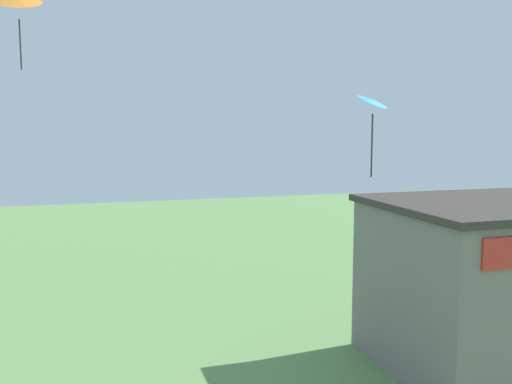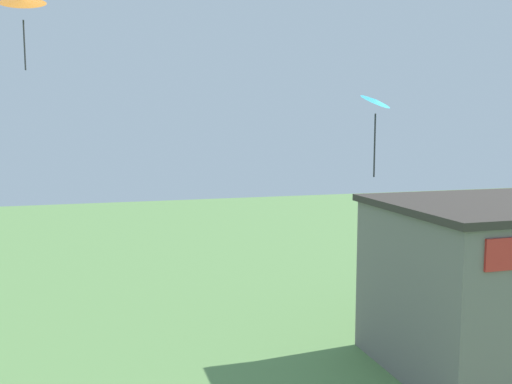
# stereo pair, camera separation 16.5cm
# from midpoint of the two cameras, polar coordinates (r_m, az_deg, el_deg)

# --- Properties ---
(seaside_building) EXTENTS (8.87, 6.60, 5.78)m
(seaside_building) POSITION_cam_midpoint_polar(r_m,az_deg,el_deg) (21.69, 24.35, -8.36)
(seaside_building) COLOR slate
(seaside_building) RESTS_ON ground_plane
(kite_cyan_delta) EXTENTS (1.29, 1.28, 2.49)m
(kite_cyan_delta) POSITION_cam_midpoint_polar(r_m,az_deg,el_deg) (17.29, 12.15, 8.62)
(kite_cyan_delta) COLOR #2DB2C6
(kite_orange_delta) EXTENTS (1.45, 1.37, 2.40)m
(kite_orange_delta) POSITION_cam_midpoint_polar(r_m,az_deg,el_deg) (19.56, -22.09, 17.21)
(kite_orange_delta) COLOR orange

